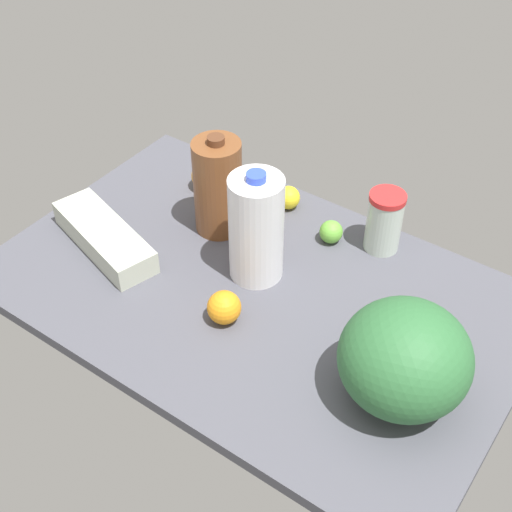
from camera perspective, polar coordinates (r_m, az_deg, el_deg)
The scene contains 10 objects.
countertop at distance 165.22cm, azimuth -0.00°, elevation -2.97°, with size 120.00×76.00×3.00cm, color #4B4C55.
chocolate_milk_jug at distance 173.41cm, azimuth -3.07°, elevation 5.57°, with size 11.91×11.91×26.55cm.
tumbler_cup at distance 172.55cm, azimuth 10.22°, elevation 2.74°, with size 8.77×8.77×15.78cm.
milk_jug at distance 159.30cm, azimuth 0.01°, elevation 2.23°, with size 12.50×12.50×28.32cm.
egg_carton at distance 176.77cm, azimuth -12.04°, elevation 1.50°, with size 32.53×10.58×6.19cm, color beige.
watermelon at distance 138.57cm, azimuth 11.81°, elevation -8.04°, with size 25.65×25.65×21.89cm, color #2E6837.
lemon_loose at distance 185.44cm, azimuth 2.60°, elevation 4.69°, with size 6.13×6.13×6.13cm, color yellow.
lime_far_back at distance 175.67cm, azimuth 6.03°, elevation 1.94°, with size 5.77×5.77×5.77cm, color #67B23B.
orange_by_jug at distance 154.94cm, azimuth -2.68°, elevation -4.07°, with size 7.54×7.54×7.54cm, color orange.
orange_near_front at distance 192.01cm, azimuth -4.04°, elevation 6.40°, with size 7.78×7.78×7.78cm, color orange.
Camera 1 is at (-67.71, 95.56, 118.04)cm, focal length 50.00 mm.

